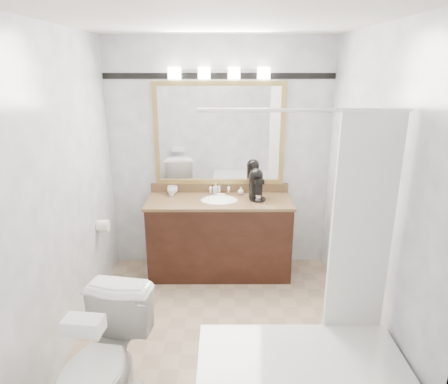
% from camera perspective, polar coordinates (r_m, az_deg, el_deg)
% --- Properties ---
extents(room, '(2.42, 2.62, 2.52)m').
position_cam_1_polar(room, '(3.12, -0.84, -0.20)').
color(room, tan).
rests_on(room, ground).
extents(vanity, '(1.53, 0.58, 0.97)m').
position_cam_1_polar(vanity, '(4.36, -0.64, -6.19)').
color(vanity, black).
rests_on(vanity, ground).
extents(mirror, '(1.40, 0.04, 1.10)m').
position_cam_1_polar(mirror, '(4.31, -0.66, 8.25)').
color(mirror, '#AB8F4D').
rests_on(mirror, room).
extents(vanity_light_bar, '(1.02, 0.14, 0.12)m').
position_cam_1_polar(vanity_light_bar, '(4.20, -0.70, 16.68)').
color(vanity_light_bar, silver).
rests_on(vanity_light_bar, room).
extents(accent_stripe, '(2.40, 0.01, 0.06)m').
position_cam_1_polar(accent_stripe, '(4.26, -0.69, 16.25)').
color(accent_stripe, black).
rests_on(accent_stripe, room).
extents(bathtub, '(1.30, 0.75, 1.96)m').
position_cam_1_polar(bathtub, '(2.88, 11.26, -24.82)').
color(bathtub, white).
rests_on(bathtub, ground).
extents(tp_roll, '(0.11, 0.12, 0.12)m').
position_cam_1_polar(tp_roll, '(4.11, -16.86, -4.65)').
color(tp_roll, white).
rests_on(tp_roll, room).
extents(toilet, '(0.59, 0.87, 0.81)m').
position_cam_1_polar(toilet, '(2.84, -17.02, -22.68)').
color(toilet, white).
rests_on(toilet, ground).
extents(tissue_box, '(0.22, 0.14, 0.09)m').
position_cam_1_polar(tissue_box, '(2.41, -19.42, -17.50)').
color(tissue_box, white).
rests_on(tissue_box, toilet).
extents(coffee_maker, '(0.17, 0.21, 0.33)m').
position_cam_1_polar(coffee_maker, '(4.21, 4.62, 1.22)').
color(coffee_maker, black).
rests_on(coffee_maker, vanity).
extents(cup_left, '(0.13, 0.13, 0.09)m').
position_cam_1_polar(cup_left, '(4.42, -7.39, 0.27)').
color(cup_left, white).
rests_on(cup_left, vanity).
extents(cup_right, '(0.10, 0.10, 0.08)m').
position_cam_1_polar(cup_right, '(4.36, -7.51, -0.09)').
color(cup_right, white).
rests_on(cup_right, vanity).
extents(soap_bottle_a, '(0.07, 0.07, 0.12)m').
position_cam_1_polar(soap_bottle_a, '(4.40, -1.16, 0.52)').
color(soap_bottle_a, white).
rests_on(soap_bottle_a, vanity).
extents(soap_bottle_b, '(0.08, 0.08, 0.09)m').
position_cam_1_polar(soap_bottle_b, '(4.37, 2.41, 0.17)').
color(soap_bottle_b, white).
rests_on(soap_bottle_b, vanity).
extents(soap_bar, '(0.10, 0.08, 0.03)m').
position_cam_1_polar(soap_bar, '(4.32, -0.43, -0.44)').
color(soap_bar, beige).
rests_on(soap_bar, vanity).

